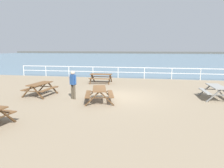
# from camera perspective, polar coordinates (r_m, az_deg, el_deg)

# --- Properties ---
(ground_plane) EXTENTS (30.00, 24.00, 0.20)m
(ground_plane) POSITION_cam_1_polar(r_m,az_deg,el_deg) (12.59, 2.26, -3.96)
(ground_plane) COLOR gray
(sea_band) EXTENTS (142.00, 90.00, 0.01)m
(sea_band) POSITION_cam_1_polar(r_m,az_deg,el_deg) (64.94, 8.72, 7.37)
(sea_band) COLOR slate
(sea_band) RESTS_ON ground
(distant_shoreline) EXTENTS (142.00, 6.00, 1.80)m
(distant_shoreline) POSITION_cam_1_polar(r_m,az_deg,el_deg) (107.91, 9.33, 8.39)
(distant_shoreline) COLOR #4C4C47
(distant_shoreline) RESTS_ON ground
(seaward_railing) EXTENTS (23.07, 0.07, 1.08)m
(seaward_railing) POSITION_cam_1_polar(r_m,az_deg,el_deg) (20.04, 5.33, 3.78)
(seaward_railing) COLOR white
(seaward_railing) RESTS_ON ground
(picnic_table_near_right) EXTENTS (1.60, 1.85, 0.80)m
(picnic_table_near_right) POSITION_cam_1_polar(r_m,az_deg,el_deg) (13.31, 27.00, -1.29)
(picnic_table_near_right) COLOR gray
(picnic_table_near_right) RESTS_ON ground
(picnic_table_mid_centre) EXTENTS (1.89, 2.11, 0.80)m
(picnic_table_mid_centre) POSITION_cam_1_polar(r_m,az_deg,el_deg) (11.26, -3.55, -2.09)
(picnic_table_mid_centre) COLOR brown
(picnic_table_mid_centre) RESTS_ON ground
(picnic_table_far_right) EXTENTS (1.83, 1.58, 0.80)m
(picnic_table_far_right) POSITION_cam_1_polar(r_m,az_deg,el_deg) (17.30, -3.07, 2.19)
(picnic_table_far_right) COLOR brown
(picnic_table_far_right) RESTS_ON ground
(picnic_table_corner) EXTENTS (1.71, 1.95, 0.80)m
(picnic_table_corner) POSITION_cam_1_polar(r_m,az_deg,el_deg) (13.51, -19.34, -0.60)
(picnic_table_corner) COLOR brown
(picnic_table_corner) RESTS_ON ground
(visitor) EXTENTS (0.47, 0.36, 1.66)m
(visitor) POSITION_cam_1_polar(r_m,az_deg,el_deg) (12.02, -10.79, 0.30)
(visitor) COLOR #4C4233
(visitor) RESTS_ON ground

